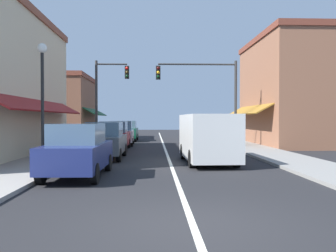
% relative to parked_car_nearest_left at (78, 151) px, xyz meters
% --- Properties ---
extents(ground_plane, '(80.00, 80.00, 0.00)m').
position_rel_parked_car_nearest_left_xyz_m(ground_plane, '(3.22, 12.44, -0.88)').
color(ground_plane, black).
extents(sidewalk_left, '(2.60, 56.00, 0.12)m').
position_rel_parked_car_nearest_left_xyz_m(sidewalk_left, '(-2.28, 12.44, -0.82)').
color(sidewalk_left, gray).
rests_on(sidewalk_left, ground).
extents(sidewalk_right, '(2.60, 56.00, 0.12)m').
position_rel_parked_car_nearest_left_xyz_m(sidewalk_right, '(8.72, 12.44, -0.82)').
color(sidewalk_right, gray).
rests_on(sidewalk_right, ground).
extents(lane_center_stripe, '(0.14, 52.00, 0.01)m').
position_rel_parked_car_nearest_left_xyz_m(lane_center_stripe, '(3.22, 12.44, -0.88)').
color(lane_center_stripe, silver).
rests_on(lane_center_stripe, ground).
extents(storefront_right_block, '(5.37, 10.20, 7.93)m').
position_rel_parked_car_nearest_left_xyz_m(storefront_right_block, '(12.04, 14.44, 3.09)').
color(storefront_right_block, '#8E5B42').
rests_on(storefront_right_block, ground).
extents(storefront_far_left, '(5.82, 8.20, 5.95)m').
position_rel_parked_car_nearest_left_xyz_m(storefront_far_left, '(-5.83, 22.44, 2.10)').
color(storefront_far_left, brown).
rests_on(storefront_far_left, ground).
extents(parked_car_nearest_left, '(1.85, 4.13, 1.77)m').
position_rel_parked_car_nearest_left_xyz_m(parked_car_nearest_left, '(0.00, 0.00, 0.00)').
color(parked_car_nearest_left, navy).
rests_on(parked_car_nearest_left, ground).
extents(parked_car_second_left, '(1.81, 4.12, 1.77)m').
position_rel_parked_car_nearest_left_xyz_m(parked_car_second_left, '(0.16, 5.51, 0.00)').
color(parked_car_second_left, '#4C5156').
rests_on(parked_car_second_left, ground).
extents(parked_car_third_left, '(1.79, 4.10, 1.77)m').
position_rel_parked_car_nearest_left_xyz_m(parked_car_third_left, '(0.05, 10.44, 0.00)').
color(parked_car_third_left, maroon).
rests_on(parked_car_third_left, ground).
extents(parked_car_far_left, '(1.86, 4.14, 1.77)m').
position_rel_parked_car_nearest_left_xyz_m(parked_car_far_left, '(0.13, 14.42, 0.00)').
color(parked_car_far_left, silver).
rests_on(parked_car_far_left, ground).
extents(parked_car_distant_left, '(1.81, 4.11, 1.77)m').
position_rel_parked_car_nearest_left_xyz_m(parked_car_distant_left, '(0.16, 19.70, 0.00)').
color(parked_car_distant_left, '#0F4C33').
rests_on(parked_car_distant_left, ground).
extents(van_in_lane, '(2.11, 5.23, 2.12)m').
position_rel_parked_car_nearest_left_xyz_m(van_in_lane, '(4.84, 3.70, 0.27)').
color(van_in_lane, silver).
rests_on(van_in_lane, ground).
extents(traffic_signal_mast_arm, '(5.47, 0.50, 5.84)m').
position_rel_parked_car_nearest_left_xyz_m(traffic_signal_mast_arm, '(6.15, 12.18, 3.13)').
color(traffic_signal_mast_arm, '#333333').
rests_on(traffic_signal_mast_arm, ground).
extents(traffic_signal_left_corner, '(2.42, 0.50, 6.07)m').
position_rel_parked_car_nearest_left_xyz_m(traffic_signal_left_corner, '(-0.86, 13.85, 3.04)').
color(traffic_signal_left_corner, '#333333').
rests_on(traffic_signal_left_corner, ground).
extents(street_lamp_left_near, '(0.36, 0.36, 4.76)m').
position_rel_parked_car_nearest_left_xyz_m(street_lamp_left_near, '(-1.68, 1.75, 2.33)').
color(street_lamp_left_near, black).
rests_on(street_lamp_left_near, ground).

